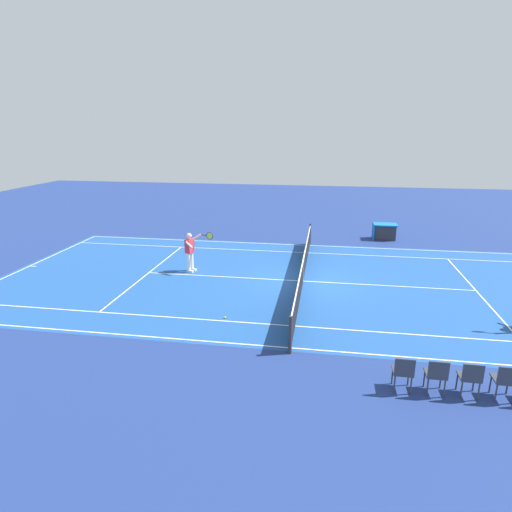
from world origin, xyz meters
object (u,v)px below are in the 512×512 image
(tennis_net, at_px, (303,269))
(tennis_player_near, at_px, (191,250))
(tennis_ball, at_px, (225,317))
(spectator_chair_2, at_px, (471,376))
(spectator_chair_3, at_px, (437,374))
(equipment_cart_tarped, at_px, (384,231))
(spectator_chair_4, at_px, (403,371))
(spectator_chair_1, at_px, (505,379))

(tennis_net, bearing_deg, tennis_player_near, -5.63)
(tennis_net, relative_size, tennis_ball, 177.27)
(spectator_chair_2, bearing_deg, spectator_chair_3, 0.00)
(spectator_chair_3, relative_size, equipment_cart_tarped, 0.70)
(tennis_net, distance_m, spectator_chair_3, 7.88)
(equipment_cart_tarped, bearing_deg, spectator_chair_2, 90.80)
(spectator_chair_4, bearing_deg, spectator_chair_2, 180.00)
(spectator_chair_2, bearing_deg, tennis_ball, -26.83)
(tennis_player_near, bearing_deg, tennis_ball, 119.60)
(tennis_player_near, height_order, tennis_ball, tennis_player_near)
(spectator_chair_2, relative_size, spectator_chair_3, 1.00)
(tennis_net, height_order, spectator_chair_1, tennis_net)
(tennis_player_near, xyz_separation_m, spectator_chair_4, (-7.38, 7.57, -0.41))
(spectator_chair_1, xyz_separation_m, equipment_cart_tarped, (0.92, -14.57, -0.08))
(tennis_player_near, bearing_deg, spectator_chair_1, 141.51)
(tennis_ball, height_order, spectator_chair_3, spectator_chair_3)
(tennis_ball, xyz_separation_m, spectator_chair_1, (-7.04, 3.20, 0.49))
(tennis_net, bearing_deg, spectator_chair_3, 115.48)
(spectator_chair_1, distance_m, equipment_cart_tarped, 14.60)
(tennis_net, height_order, spectator_chair_2, tennis_net)
(tennis_ball, bearing_deg, spectator_chair_2, 153.17)
(tennis_player_near, distance_m, spectator_chair_2, 11.63)
(tennis_net, relative_size, spectator_chair_3, 13.30)
(spectator_chair_1, relative_size, spectator_chair_3, 1.00)
(spectator_chair_1, distance_m, spectator_chair_3, 1.43)
(tennis_ball, xyz_separation_m, spectator_chair_3, (-5.61, 3.20, 0.49))
(spectator_chair_1, relative_size, spectator_chair_4, 1.00)
(tennis_net, distance_m, equipment_cart_tarped, 8.42)
(tennis_ball, bearing_deg, tennis_net, -119.62)
(tennis_net, bearing_deg, tennis_ball, 60.38)
(tennis_net, xyz_separation_m, spectator_chair_4, (-2.67, 7.11, 0.03))
(tennis_ball, distance_m, spectator_chair_3, 6.48)
(tennis_player_near, bearing_deg, spectator_chair_2, 139.32)
(tennis_player_near, xyz_separation_m, spectator_chair_1, (-9.53, 7.57, -0.41))
(tennis_player_near, bearing_deg, spectator_chair_4, 134.26)
(tennis_net, distance_m, tennis_player_near, 4.75)
(tennis_player_near, relative_size, tennis_ball, 25.71)
(tennis_net, height_order, tennis_player_near, tennis_player_near)
(spectator_chair_1, height_order, equipment_cart_tarped, spectator_chair_1)
(tennis_net, relative_size, spectator_chair_2, 13.30)
(tennis_ball, xyz_separation_m, spectator_chair_4, (-4.90, 3.20, 0.49))
(tennis_player_near, distance_m, spectator_chair_4, 10.58)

